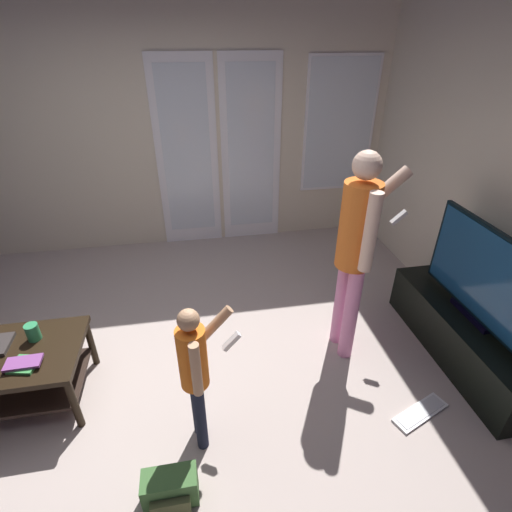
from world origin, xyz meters
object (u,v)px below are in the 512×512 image
backpack (170,489)px  person_child (195,368)px  person_adult (357,243)px  book_stack (24,364)px  cup_near_edge (33,332)px  flat_screen_tv (484,276)px  loose_keyboard (420,412)px  coffee_table (16,366)px  tv_stand (463,336)px

backpack → person_child: bearing=61.7°
person_adult → person_child: size_ratio=1.57×
book_stack → cup_near_edge: bearing=92.8°
flat_screen_tv → person_child: size_ratio=1.09×
person_adult → loose_keyboard: size_ratio=3.64×
person_child → cup_near_edge: person_child is taller
book_stack → loose_keyboard: bearing=-10.3°
person_child → flat_screen_tv: bearing=10.3°
backpack → cup_near_edge: (-0.90, 1.00, 0.42)m
coffee_table → cup_near_edge: size_ratio=7.27×
tv_stand → loose_keyboard: 0.79m
coffee_table → person_adult: 2.52m
flat_screen_tv → backpack: bearing=-162.1°
tv_stand → flat_screen_tv: size_ratio=1.30×
tv_stand → flat_screen_tv: bearing=115.0°
person_child → loose_keyboard: person_child is taller
cup_near_edge → backpack: bearing=-48.0°
person_adult → person_child: (-1.21, -0.65, -0.36)m
backpack → cup_near_edge: size_ratio=2.49×
tv_stand → loose_keyboard: size_ratio=3.28×
flat_screen_tv → book_stack: size_ratio=5.25×
loose_keyboard → person_adult: bearing=112.2°
book_stack → coffee_table: bearing=133.8°
loose_keyboard → cup_near_edge: (-2.61, 0.73, 0.51)m
person_child → backpack: person_child is taller
coffee_table → cup_near_edge: 0.25m
flat_screen_tv → person_adult: bearing=163.8°
person_child → cup_near_edge: 1.28m
flat_screen_tv → person_child: 2.15m
coffee_table → flat_screen_tv: flat_screen_tv is taller
person_child → loose_keyboard: bearing=-3.4°
backpack → loose_keyboard: bearing=9.2°
tv_stand → person_child: bearing=-169.8°
coffee_table → book_stack: (0.13, -0.14, 0.14)m
cup_near_edge → book_stack: cup_near_edge is taller
person_child → backpack: size_ratio=3.46×
coffee_table → tv_stand: bearing=-2.4°
backpack → coffee_table: bearing=139.2°
book_stack → person_child: bearing=-19.4°
coffee_table → person_adult: (2.43, 0.12, 0.67)m
cup_near_edge → person_adult: bearing=0.2°
flat_screen_tv → book_stack: (-3.20, -0.00, -0.30)m
book_stack → person_adult: bearing=6.6°
backpack → loose_keyboard: size_ratio=0.67×
person_child → loose_keyboard: 1.63m
tv_stand → backpack: size_ratio=4.91×
backpack → flat_screen_tv: bearing=17.9°
tv_stand → flat_screen_tv: (-0.00, 0.00, 0.57)m
cup_near_edge → book_stack: size_ratio=0.56×
person_adult → person_child: 1.42m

